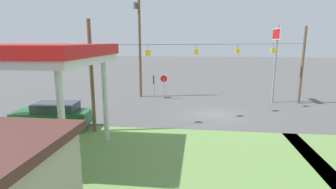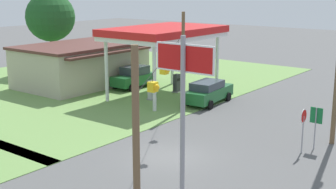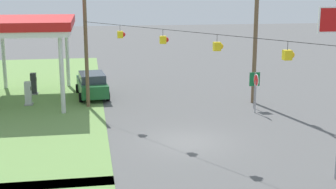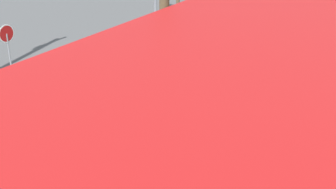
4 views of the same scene
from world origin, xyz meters
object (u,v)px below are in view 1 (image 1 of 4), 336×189
Objects in this scene: fuel_pump_near at (42,142)px; gas_station_canopy at (0,55)px; stop_sign_roadside at (164,81)px; route_sign at (154,82)px; car_at_pumps_front at (53,115)px; stop_sign_overhead at (276,48)px; utility_pole_main at (139,38)px.

gas_station_canopy is at bearing 0.05° from fuel_pump_near.
gas_station_canopy is at bearing -112.99° from stop_sign_roadside.
gas_station_canopy is 15.93m from route_sign.
car_at_pumps_front is 11.66m from route_sign.
stop_sign_roadside reaches higher than route_sign.
gas_station_canopy reaches higher than stop_sign_roadside.
gas_station_canopy is at bearing 71.12° from route_sign.
fuel_pump_near is at bearing 107.74° from car_at_pumps_front.
car_at_pumps_front is 11.93m from stop_sign_roadside.
route_sign is at bearing -121.45° from car_at_pumps_front.
gas_station_canopy reaches higher than car_at_pumps_front.
stop_sign_roadside is 1.04× the size of route_sign.
stop_sign_overhead is (-10.66, 0.36, 3.43)m from stop_sign_roadside.
car_at_pumps_front is 2.08× the size of stop_sign_roadside.
fuel_pump_near is 15.11m from route_sign.
stop_sign_roadside is at bearing -126.77° from car_at_pumps_front.
stop_sign_roadside is 0.22× the size of utility_pole_main.
stop_sign_roadside is (-4.42, -14.40, 1.05)m from fuel_pump_near.
utility_pole_main is (-1.77, -15.20, 5.44)m from fuel_pump_near.
car_at_pumps_front is 0.46× the size of utility_pole_main.
car_at_pumps_front is at bearing -121.57° from stop_sign_roadside.
stop_sign_overhead is at bearing 176.79° from route_sign.
route_sign is at bearing -102.80° from fuel_pump_near.
route_sign is (-5.03, -14.71, -3.50)m from gas_station_canopy.
route_sign is at bearing 164.42° from stop_sign_roadside.
route_sign is at bearing 162.54° from utility_pole_main.
utility_pole_main is (1.57, -0.49, 4.49)m from route_sign.
stop_sign_overhead is (-16.88, -9.78, 4.30)m from car_at_pumps_front.
stop_sign_overhead is 12.28m from route_sign.
gas_station_canopy is 1.92× the size of car_at_pumps_front.
gas_station_canopy is 0.89× the size of utility_pole_main.
utility_pole_main is at bearing -96.65° from fuel_pump_near.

